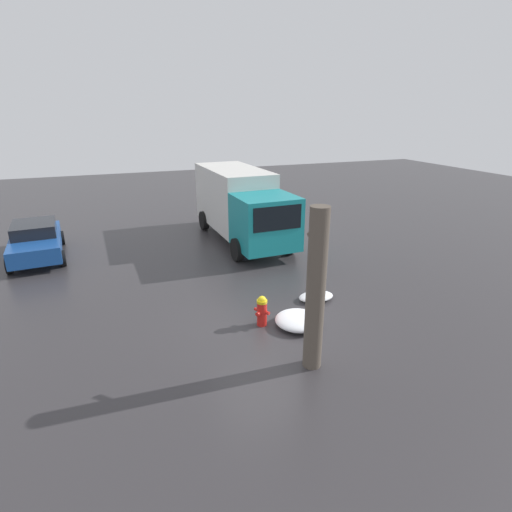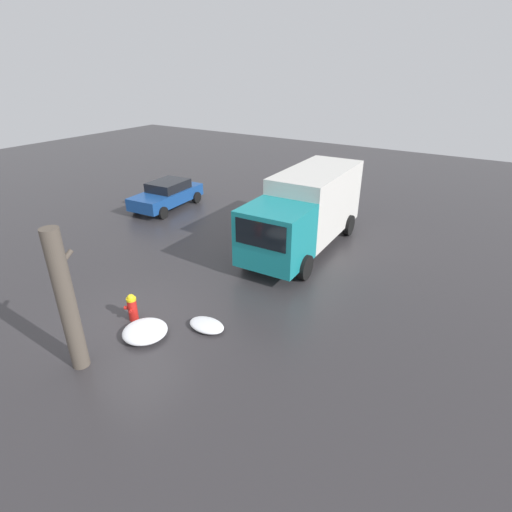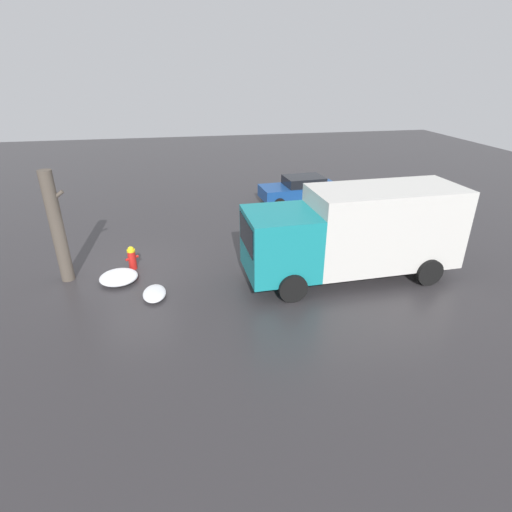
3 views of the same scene
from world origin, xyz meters
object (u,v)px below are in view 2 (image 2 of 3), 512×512
(fire_hydrant, at_px, (132,307))
(parked_car, at_px, (167,194))
(tree_trunk, at_px, (67,302))
(delivery_truck, at_px, (307,209))
(pedestrian, at_px, (257,241))

(fire_hydrant, bearing_deg, parked_car, -85.73)
(fire_hydrant, height_order, tree_trunk, tree_trunk)
(tree_trunk, distance_m, delivery_truck, 9.70)
(fire_hydrant, xyz_separation_m, delivery_truck, (7.48, -1.95, 1.21))
(parked_car, bearing_deg, fire_hydrant, 123.60)
(delivery_truck, xyz_separation_m, parked_car, (0.60, 8.29, -0.93))
(tree_trunk, relative_size, delivery_truck, 0.52)
(delivery_truck, height_order, pedestrian, delivery_truck)
(delivery_truck, distance_m, pedestrian, 2.70)
(pedestrian, xyz_separation_m, parked_car, (3.10, 7.54, -0.26))
(fire_hydrant, relative_size, parked_car, 0.20)
(pedestrian, bearing_deg, parked_car, 160.52)
(fire_hydrant, height_order, pedestrian, pedestrian)
(pedestrian, bearing_deg, fire_hydrant, -100.69)
(pedestrian, bearing_deg, tree_trunk, -93.56)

